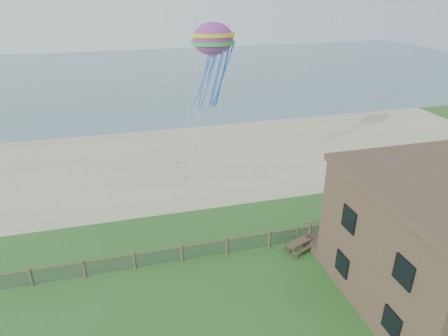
{
  "coord_description": "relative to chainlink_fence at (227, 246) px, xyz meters",
  "views": [
    {
      "loc": [
        -5.83,
        -14.98,
        16.33
      ],
      "look_at": [
        0.34,
        8.0,
        5.34
      ],
      "focal_mm": 32.0,
      "sensor_mm": 36.0,
      "label": 1
    }
  ],
  "objects": [
    {
      "name": "ground",
      "position": [
        0.0,
        -6.0,
        -0.55
      ],
      "size": [
        160.0,
        160.0,
        0.0
      ],
      "primitive_type": "plane",
      "color": "#265D20",
      "rests_on": "ground"
    },
    {
      "name": "sand_beach",
      "position": [
        0.0,
        16.0,
        -0.55
      ],
      "size": [
        72.0,
        20.0,
        0.02
      ],
      "primitive_type": "cube",
      "color": "tan",
      "rests_on": "ground"
    },
    {
      "name": "ocean",
      "position": [
        0.0,
        60.0,
        -0.55
      ],
      "size": [
        160.0,
        68.0,
        0.02
      ],
      "primitive_type": "cube",
      "color": "slate",
      "rests_on": "ground"
    },
    {
      "name": "chainlink_fence",
      "position": [
        0.0,
        0.0,
        0.0
      ],
      "size": [
        36.2,
        0.2,
        1.25
      ],
      "primitive_type": null,
      "color": "#4E3E2B",
      "rests_on": "ground"
    },
    {
      "name": "motel_deck",
      "position": [
        13.0,
        -1.0,
        -0.3
      ],
      "size": [
        15.0,
        2.0,
        0.5
      ],
      "primitive_type": "cube",
      "color": "brown",
      "rests_on": "ground"
    },
    {
      "name": "picnic_table",
      "position": [
        4.66,
        -1.0,
        -0.19
      ],
      "size": [
        2.06,
        1.83,
        0.72
      ],
      "primitive_type": null,
      "rotation": [
        0.0,
        0.0,
        0.38
      ],
      "color": "brown",
      "rests_on": "ground"
    },
    {
      "name": "octopus_kite",
      "position": [
        1.29,
        8.66,
        10.39
      ],
      "size": [
        3.77,
        3.06,
        6.8
      ],
      "primitive_type": null,
      "rotation": [
        0.0,
        0.0,
        0.24
      ],
      "color": "#FF4828"
    }
  ]
}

